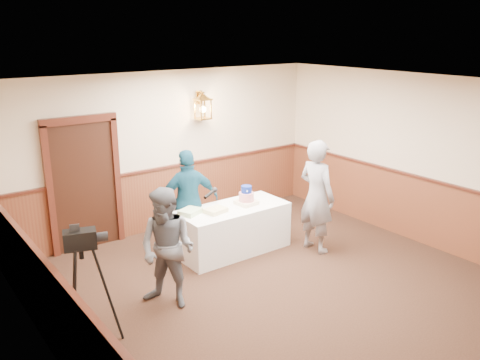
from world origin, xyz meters
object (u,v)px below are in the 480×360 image
Objects in this scene: assistant_p at (189,201)px; display_table at (233,229)px; tiered_cake at (246,197)px; sheet_cake_green at (190,212)px; interviewer at (167,249)px; baker at (317,196)px; tv_camera_rig at (86,295)px; sheet_cake_yellow at (216,210)px.

display_table is at bearing 152.90° from assistant_p.
tiered_cake is 0.20× the size of assistant_p.
assistant_p is at bearing 148.92° from tiered_cake.
tiered_cake is at bearing -9.29° from sheet_cake_green.
interviewer is at bearing 63.35° from assistant_p.
assistant_p is (-0.79, 0.48, -0.03)m from tiered_cake.
tiered_cake is 1.12m from baker.
tv_camera_rig is at bearing -109.56° from interviewer.
baker reaches higher than sheet_cake_yellow.
sheet_cake_yellow is at bearing -173.39° from display_table.
interviewer is at bearing -133.16° from sheet_cake_green.
baker is at bearing -41.20° from tiered_cake.
baker is (1.81, -0.90, 0.13)m from sheet_cake_green.
assistant_p is at bearing 108.72° from interviewer.
display_table is 3.04m from tv_camera_rig.
tiered_cake reaches higher than sheet_cake_green.
interviewer is (-1.30, -0.83, 0.01)m from sheet_cake_yellow.
tv_camera_rig is at bearing 47.87° from assistant_p.
sheet_cake_yellow is (-0.35, -0.04, 0.41)m from display_table.
tiered_cake is at bearing 1.69° from sheet_cake_yellow.
sheet_cake_yellow is 0.20× the size of interviewer.
interviewer is 1.13× the size of tv_camera_rig.
tv_camera_rig is (-2.12, -1.25, -0.15)m from sheet_cake_green.
sheet_cake_green is at bearing 170.71° from tiered_cake.
sheet_cake_green is 0.17× the size of baker.
sheet_cake_green reaches higher than display_table.
tiered_cake reaches higher than display_table.
assistant_p is 2.78m from tv_camera_rig.
tv_camera_rig is at bearing -158.45° from display_table.
assistant_p is at bearing 52.07° from tv_camera_rig.
assistant_p reaches higher than interviewer.
tiered_cake is 0.21× the size of interviewer.
tv_camera_rig reaches higher than tiered_cake.
baker is 3.95m from tv_camera_rig.
interviewer is 1.21m from tv_camera_rig.
sheet_cake_green is at bearing 59.82° from baker.
baker is (2.75, 0.11, 0.12)m from interviewer.
tiered_cake is 1.03× the size of sheet_cake_yellow.
baker is 1.10× the size of assistant_p.
tiered_cake is at bearing 82.82° from interviewer.
sheet_cake_green is 0.37m from assistant_p.
interviewer reaches higher than sheet_cake_green.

